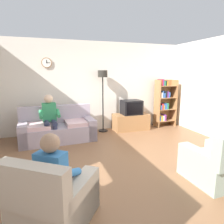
{
  "coord_description": "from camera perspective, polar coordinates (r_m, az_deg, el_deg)",
  "views": [
    {
      "loc": [
        -1.51,
        -3.36,
        1.78
      ],
      "look_at": [
        -0.03,
        1.02,
        0.86
      ],
      "focal_mm": 31.86,
      "sensor_mm": 36.0,
      "label": 1
    }
  ],
  "objects": [
    {
      "name": "couch",
      "position": [
        5.48,
        -15.29,
        -4.72
      ],
      "size": [
        1.94,
        0.98,
        0.9
      ],
      "color": "#A899A8",
      "rests_on": "ground_plane"
    },
    {
      "name": "floor_lamp",
      "position": [
        5.94,
        -2.67,
        8.02
      ],
      "size": [
        0.28,
        0.28,
        1.85
      ],
      "color": "black",
      "rests_on": "ground_plane"
    },
    {
      "name": "person_on_couch",
      "position": [
        5.28,
        -17.43,
        -1.13
      ],
      "size": [
        0.53,
        0.55,
        1.24
      ],
      "color": "#338C59",
      "rests_on": "ground_plane"
    },
    {
      "name": "person_in_left_armchair",
      "position": [
        2.57,
        -15.68,
        -16.47
      ],
      "size": [
        0.62,
        0.64,
        1.12
      ],
      "color": "#3372B2",
      "rests_on": "ground_plane"
    },
    {
      "name": "ground_plane",
      "position": [
        4.09,
        5.21,
        -14.64
      ],
      "size": [
        12.0,
        12.0,
        0.0
      ],
      "primitive_type": "plane",
      "color": "brown"
    },
    {
      "name": "bookshelf",
      "position": [
        6.87,
        14.67,
        2.75
      ],
      "size": [
        0.68,
        0.36,
        1.58
      ],
      "color": "olive",
      "rests_on": "ground_plane"
    },
    {
      "name": "tv",
      "position": [
        6.21,
        5.57,
        1.37
      ],
      "size": [
        0.6,
        0.49,
        0.44
      ],
      "color": "black",
      "rests_on": "tv_stand"
    },
    {
      "name": "armchair_near_bookshelf",
      "position": [
        3.79,
        27.63,
        -13.28
      ],
      "size": [
        0.82,
        0.9,
        0.9
      ],
      "color": "gray",
      "rests_on": "ground_plane"
    },
    {
      "name": "tv_stand",
      "position": [
        6.33,
        5.4,
        -2.8
      ],
      "size": [
        1.1,
        0.56,
        0.5
      ],
      "color": "olive",
      "rests_on": "ground_plane"
    },
    {
      "name": "armchair_near_window",
      "position": [
        2.67,
        -16.43,
        -23.28
      ],
      "size": [
        1.17,
        1.18,
        0.9
      ],
      "color": "#BCAD99",
      "rests_on": "ground_plane"
    },
    {
      "name": "back_wall_assembly",
      "position": [
        6.22,
        -4.56,
        7.22
      ],
      "size": [
        6.2,
        0.17,
        2.7
      ],
      "color": "silver",
      "rests_on": "ground_plane"
    }
  ]
}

